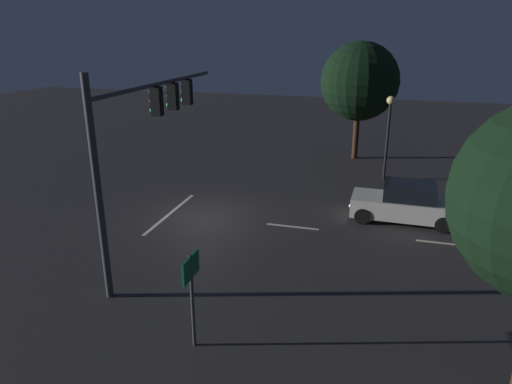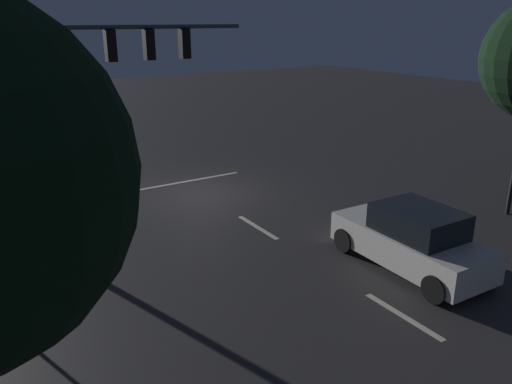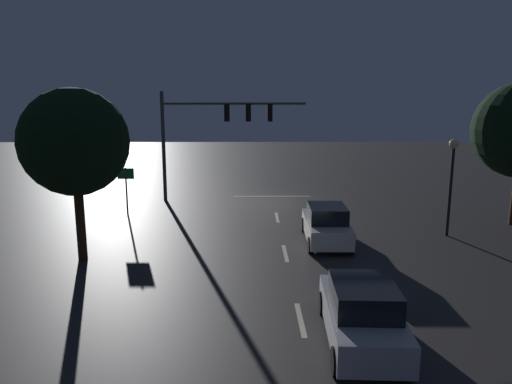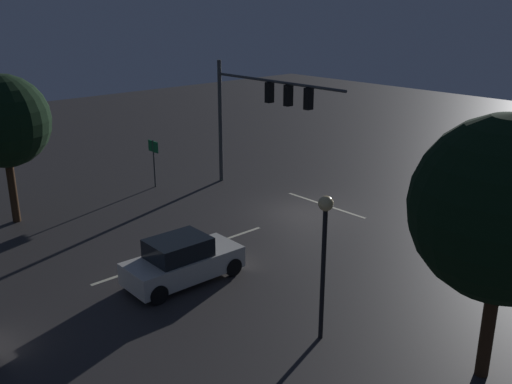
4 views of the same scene
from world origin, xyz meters
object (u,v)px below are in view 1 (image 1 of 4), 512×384
(car_approaching, at_px, (405,203))
(tree_left_near, at_px, (360,82))
(route_sign, at_px, (191,281))
(street_lamp_left_kerb, at_px, (389,121))
(traffic_signal_assembly, at_px, (148,123))

(car_approaching, bearing_deg, tree_left_near, -164.21)
(route_sign, bearing_deg, street_lamp_left_kerb, 164.49)
(traffic_signal_assembly, bearing_deg, route_sign, 36.32)
(traffic_signal_assembly, xyz_separation_m, tree_left_near, (-15.47, 6.01, 0.00))
(tree_left_near, bearing_deg, traffic_signal_assembly, -21.22)
(traffic_signal_assembly, height_order, tree_left_near, tree_left_near)
(traffic_signal_assembly, xyz_separation_m, street_lamp_left_kerb, (-11.33, 7.91, -1.58))
(traffic_signal_assembly, relative_size, route_sign, 3.36)
(car_approaching, relative_size, street_lamp_left_kerb, 0.97)
(route_sign, relative_size, tree_left_near, 0.37)
(traffic_signal_assembly, bearing_deg, car_approaching, 121.93)
(traffic_signal_assembly, distance_m, tree_left_near, 16.59)
(street_lamp_left_kerb, distance_m, route_sign, 16.69)
(route_sign, bearing_deg, tree_left_near, 172.80)
(street_lamp_left_kerb, height_order, route_sign, street_lamp_left_kerb)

